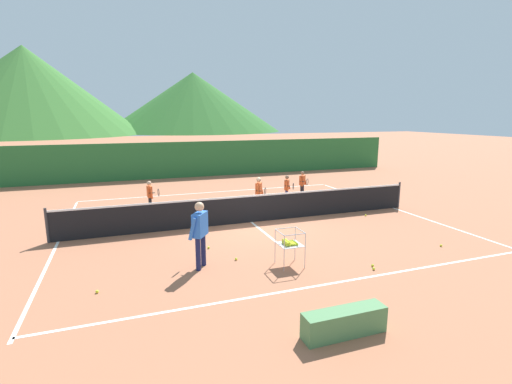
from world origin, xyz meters
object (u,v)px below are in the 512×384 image
object	(u,v)px
tennis_ball_1	(209,247)
tennis_ball_5	(236,259)
instructor	(200,229)
tennis_ball_2	(374,269)
student_3	(303,182)
tennis_ball_4	(373,265)
tennis_ball_6	(366,215)
ball_cart	(289,243)
student_1	(259,191)
student_0	(150,194)
student_2	(287,187)
tennis_ball_3	(441,245)
tennis_ball_0	(97,292)
courtside_bench	(344,322)
tennis_net	(251,208)

from	to	relation	value
tennis_ball_1	tennis_ball_5	world-z (taller)	same
instructor	tennis_ball_2	size ratio (longest dim) A/B	24.42
student_3	tennis_ball_5	size ratio (longest dim) A/B	18.01
tennis_ball_4	tennis_ball_6	xyz separation A→B (m)	(2.74, 4.06, 0.00)
tennis_ball_4	ball_cart	bearing A→B (deg)	157.93
student_1	student_0	bearing A→B (deg)	162.28
student_3	instructor	bearing A→B (deg)	-133.51
student_2	tennis_ball_3	distance (m)	6.71
student_3	tennis_ball_0	xyz separation A→B (m)	(-8.29, -6.87, -0.70)
tennis_ball_4	courtside_bench	world-z (taller)	courtside_bench
tennis_ball_1	tennis_ball_6	bearing A→B (deg)	12.69
student_3	tennis_ball_6	size ratio (longest dim) A/B	18.01
tennis_ball_0	tennis_ball_6	xyz separation A→B (m)	(9.11, 3.26, 0.00)
tennis_ball_0	tennis_ball_3	distance (m)	9.12
student_1	courtside_bench	distance (m)	8.50
tennis_ball_3	courtside_bench	bearing A→B (deg)	-150.79
student_1	tennis_ball_6	size ratio (longest dim) A/B	19.88
tennis_ball_0	tennis_ball_6	distance (m)	9.67
ball_cart	tennis_ball_3	size ratio (longest dim) A/B	13.22
student_0	tennis_ball_0	xyz separation A→B (m)	(-1.62, -6.53, -0.71)
tennis_ball_2	courtside_bench	world-z (taller)	courtside_bench
student_1	student_3	world-z (taller)	student_1
instructor	student_2	world-z (taller)	instructor
student_1	student_2	distance (m)	1.83
ball_cart	tennis_ball_0	xyz separation A→B (m)	(-4.44, 0.02, -0.56)
tennis_ball_2	tennis_ball_4	bearing A→B (deg)	59.85
student_0	tennis_ball_0	distance (m)	6.76
student_0	tennis_ball_3	xyz separation A→B (m)	(7.50, -6.78, -0.71)
student_3	tennis_ball_2	xyz separation A→B (m)	(-2.03, -7.85, -0.70)
tennis_ball_1	student_2	bearing A→B (deg)	44.42
ball_cart	courtside_bench	xyz separation A→B (m)	(-0.39, -3.07, -0.36)
student_1	tennis_ball_1	distance (m)	4.47
student_0	ball_cart	world-z (taller)	student_0
ball_cart	tennis_ball_0	bearing A→B (deg)	179.73
tennis_net	student_0	size ratio (longest dim) A/B	10.32
tennis_ball_2	student_0	bearing A→B (deg)	121.71
tennis_ball_6	student_3	bearing A→B (deg)	102.76
tennis_ball_3	student_3	bearing A→B (deg)	96.66
tennis_net	ball_cart	distance (m)	3.98
tennis_ball_0	tennis_ball_3	bearing A→B (deg)	-1.60
tennis_ball_1	tennis_ball_2	size ratio (longest dim) A/B	1.00
tennis_ball_3	tennis_ball_4	distance (m)	2.81
student_3	tennis_ball_2	distance (m)	8.14
student_2	tennis_ball_6	world-z (taller)	student_2
student_1	courtside_bench	bearing A→B (deg)	-100.46
student_0	tennis_ball_2	xyz separation A→B (m)	(4.64, -7.51, -0.71)
student_2	ball_cart	bearing A→B (deg)	-114.10
student_1	tennis_ball_5	bearing A→B (deg)	-117.05
tennis_ball_5	tennis_net	bearing A→B (deg)	64.38
instructor	tennis_ball_2	world-z (taller)	instructor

